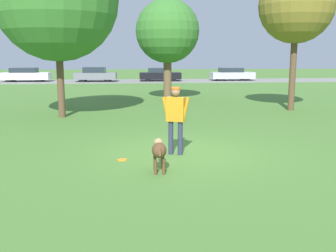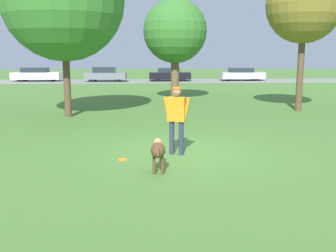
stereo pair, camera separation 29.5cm
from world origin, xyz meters
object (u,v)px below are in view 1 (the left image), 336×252
at_px(parked_car_black, 160,75).
at_px(parked_car_silver, 232,74).
at_px(dog, 159,151).
at_px(parked_car_white, 25,75).
at_px(parked_car_grey, 95,74).
at_px(person, 176,114).
at_px(tree_near_right, 296,6).
at_px(frisbee, 122,160).
at_px(tree_mid_center, 167,32).

relative_size(parked_car_black, parked_car_silver, 0.93).
distance_m(dog, parked_car_white, 32.44).
xyz_separation_m(parked_car_white, parked_car_grey, (6.70, -0.57, 0.02)).
xyz_separation_m(person, parked_car_grey, (-4.48, 28.60, -0.38)).
bearing_deg(parked_car_grey, tree_near_right, -59.82).
bearing_deg(tree_near_right, frisbee, -133.40).
bearing_deg(parked_car_silver, parked_car_black, 179.77).
height_order(tree_near_right, parked_car_white, tree_near_right).
relative_size(dog, parked_car_grey, 0.24).
bearing_deg(dog, person, -18.33).
bearing_deg(person, frisbee, -140.16).
relative_size(dog, tree_mid_center, 0.17).
distance_m(person, parked_car_white, 31.24).
height_order(parked_car_white, parked_car_silver, parked_car_white).
height_order(parked_car_white, parked_car_grey, parked_car_grey).
bearing_deg(parked_car_grey, parked_car_black, 4.98).
xyz_separation_m(person, parked_car_black, (1.76, 28.83, -0.43)).
distance_m(tree_near_right, parked_car_white, 28.00).
relative_size(tree_mid_center, parked_car_black, 1.40).
bearing_deg(dog, frisbee, 41.05).
xyz_separation_m(person, parked_car_silver, (9.01, 28.93, -0.43)).
bearing_deg(parked_car_grey, tree_mid_center, -68.60).
bearing_deg(tree_near_right, person, -129.41).
relative_size(tree_mid_center, parked_car_grey, 1.40).
distance_m(frisbee, parked_car_white, 31.20).
bearing_deg(parked_car_silver, tree_near_right, -98.16).
xyz_separation_m(tree_near_right, parked_car_grey, (-10.81, 20.90, -4.03)).
xyz_separation_m(parked_car_black, parked_car_silver, (7.25, 0.09, -0.01)).
xyz_separation_m(tree_mid_center, parked_car_black, (0.79, 16.44, -3.20)).
distance_m(person, frisbee, 1.79).
height_order(dog, parked_car_grey, parked_car_grey).
relative_size(person, parked_car_white, 0.38).
bearing_deg(frisbee, person, 18.10).
bearing_deg(person, parked_car_black, 108.25).
bearing_deg(parked_car_grey, parked_car_white, 178.00).
relative_size(dog, parked_car_silver, 0.22).
relative_size(frisbee, parked_car_silver, 0.06).
distance_m(dog, tree_mid_center, 14.36).
relative_size(dog, parked_car_black, 0.24).
height_order(frisbee, parked_car_silver, parked_car_silver).
bearing_deg(frisbee, parked_car_black, 83.88).
distance_m(parked_car_white, parked_car_silver, 20.19).
bearing_deg(parked_car_black, parked_car_white, 178.79).
bearing_deg(tree_mid_center, parked_car_white, 125.90).
distance_m(tree_mid_center, parked_car_white, 20.95).
relative_size(tree_near_right, tree_mid_center, 1.14).
relative_size(tree_near_right, parked_car_silver, 1.48).
height_order(person, parked_car_silver, person).
xyz_separation_m(frisbee, parked_car_white, (-9.80, 29.62, 0.65)).
bearing_deg(parked_car_white, parked_car_grey, -4.07).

